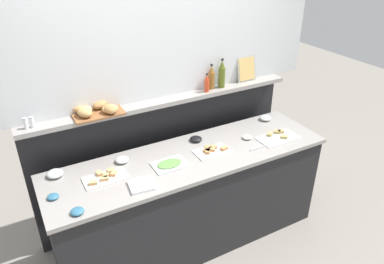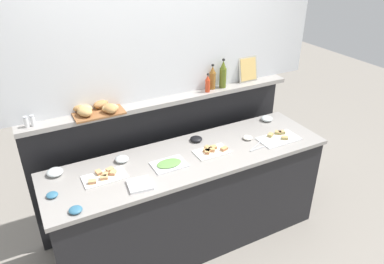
# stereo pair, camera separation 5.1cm
# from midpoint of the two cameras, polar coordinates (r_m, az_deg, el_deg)

# --- Properties ---
(ground_plane) EXTENTS (12.00, 12.00, 0.00)m
(ground_plane) POSITION_cam_midpoint_polar(r_m,az_deg,el_deg) (4.03, -3.86, -10.84)
(ground_plane) COLOR gray
(buffet_counter) EXTENTS (2.41, 0.68, 0.92)m
(buffet_counter) POSITION_cam_midpoint_polar(r_m,az_deg,el_deg) (3.32, 0.21, -10.50)
(buffet_counter) COLOR black
(buffet_counter) RESTS_ON ground_plane
(back_ledge_unit) EXTENTS (2.51, 0.22, 1.27)m
(back_ledge_unit) POSITION_cam_midpoint_polar(r_m,az_deg,el_deg) (3.58, -3.65, -3.30)
(back_ledge_unit) COLOR black
(back_ledge_unit) RESTS_ON ground_plane
(upper_wall_panel) EXTENTS (3.11, 0.08, 1.33)m
(upper_wall_panel) POSITION_cam_midpoint_polar(r_m,az_deg,el_deg) (3.13, -4.58, 17.05)
(upper_wall_panel) COLOR silver
(upper_wall_panel) RESTS_ON back_ledge_unit
(sandwich_platter_front) EXTENTS (0.33, 0.18, 0.04)m
(sandwich_platter_front) POSITION_cam_midpoint_polar(r_m,az_deg,el_deg) (2.86, -12.97, -6.73)
(sandwich_platter_front) COLOR white
(sandwich_platter_front) RESTS_ON buffet_counter
(sandwich_platter_side) EXTENTS (0.37, 0.21, 0.04)m
(sandwich_platter_side) POSITION_cam_midpoint_polar(r_m,az_deg,el_deg) (3.40, 13.75, -0.88)
(sandwich_platter_side) COLOR white
(sandwich_platter_side) RESTS_ON buffet_counter
(sandwich_platter_rear) EXTENTS (0.29, 0.17, 0.04)m
(sandwich_platter_rear) POSITION_cam_midpoint_polar(r_m,az_deg,el_deg) (3.10, 3.57, -2.94)
(sandwich_platter_rear) COLOR white
(sandwich_platter_rear) RESTS_ON buffet_counter
(cold_cuts_platter) EXTENTS (0.27, 0.19, 0.02)m
(cold_cuts_platter) POSITION_cam_midpoint_polar(r_m,az_deg,el_deg) (2.94, -3.09, -5.00)
(cold_cuts_platter) COLOR silver
(cold_cuts_platter) RESTS_ON buffet_counter
(glass_bowl_large) EXTENTS (0.12, 0.12, 0.05)m
(glass_bowl_large) POSITION_cam_midpoint_polar(r_m,az_deg,el_deg) (2.99, -20.08, -5.91)
(glass_bowl_large) COLOR silver
(glass_bowl_large) RESTS_ON buffet_counter
(glass_bowl_medium) EXTENTS (0.11, 0.11, 0.04)m
(glass_bowl_medium) POSITION_cam_midpoint_polar(r_m,az_deg,el_deg) (3.02, -10.40, -4.19)
(glass_bowl_medium) COLOR silver
(glass_bowl_medium) RESTS_ON buffet_counter
(glass_bowl_small) EXTENTS (0.12, 0.12, 0.05)m
(glass_bowl_small) POSITION_cam_midpoint_polar(r_m,az_deg,el_deg) (3.69, 11.94, 2.04)
(glass_bowl_small) COLOR silver
(glass_bowl_small) RESTS_ON buffet_counter
(condiment_bowl_teal) EXTENTS (0.08, 0.08, 0.03)m
(condiment_bowl_teal) POSITION_cam_midpoint_polar(r_m,az_deg,el_deg) (2.78, -20.45, -9.16)
(condiment_bowl_teal) COLOR teal
(condiment_bowl_teal) RESTS_ON buffet_counter
(condiment_bowl_dark) EXTENTS (0.09, 0.09, 0.03)m
(condiment_bowl_dark) POSITION_cam_midpoint_polar(r_m,az_deg,el_deg) (3.33, 9.08, -0.88)
(condiment_bowl_dark) COLOR silver
(condiment_bowl_dark) RESTS_ON buffet_counter
(condiment_bowl_cream) EXTENTS (0.09, 0.09, 0.03)m
(condiment_bowl_cream) POSITION_cam_midpoint_polar(r_m,az_deg,el_deg) (2.59, -17.13, -11.50)
(condiment_bowl_cream) COLOR teal
(condiment_bowl_cream) RESTS_ON buffet_counter
(condiment_bowl_red) EXTENTS (0.11, 0.11, 0.04)m
(condiment_bowl_red) POSITION_cam_midpoint_polar(r_m,az_deg,el_deg) (3.26, 1.09, -1.10)
(condiment_bowl_red) COLOR black
(condiment_bowl_red) RESTS_ON buffet_counter
(serving_tongs) EXTENTS (0.19, 0.09, 0.01)m
(serving_tongs) POSITION_cam_midpoint_polar(r_m,az_deg,el_deg) (3.21, 10.45, -2.40)
(serving_tongs) COLOR #B7BABF
(serving_tongs) RESTS_ON buffet_counter
(napkin_stack) EXTENTS (0.19, 0.19, 0.02)m
(napkin_stack) POSITION_cam_midpoint_polar(r_m,az_deg,el_deg) (2.73, -7.61, -8.13)
(napkin_stack) COLOR white
(napkin_stack) RESTS_ON buffet_counter
(olive_oil_bottle) EXTENTS (0.06, 0.06, 0.28)m
(olive_oil_bottle) POSITION_cam_midpoint_polar(r_m,az_deg,el_deg) (3.46, 5.26, 8.86)
(olive_oil_bottle) COLOR #56661E
(olive_oil_bottle) RESTS_ON back_ledge_unit
(vinegar_bottle_amber) EXTENTS (0.06, 0.06, 0.24)m
(vinegar_bottle_amber) POSITION_cam_midpoint_polar(r_m,az_deg,el_deg) (3.43, 3.63, 8.38)
(vinegar_bottle_amber) COLOR #8E5B23
(vinegar_bottle_amber) RESTS_ON back_ledge_unit
(hot_sauce_bottle) EXTENTS (0.04, 0.04, 0.18)m
(hot_sauce_bottle) POSITION_cam_midpoint_polar(r_m,az_deg,el_deg) (3.36, 2.89, 7.49)
(hot_sauce_bottle) COLOR red
(hot_sauce_bottle) RESTS_ON back_ledge_unit
(salt_shaker) EXTENTS (0.03, 0.03, 0.09)m
(salt_shaker) POSITION_cam_midpoint_polar(r_m,az_deg,el_deg) (2.99, -23.94, 1.44)
(salt_shaker) COLOR white
(salt_shaker) RESTS_ON back_ledge_unit
(pepper_shaker) EXTENTS (0.03, 0.03, 0.09)m
(pepper_shaker) POSITION_cam_midpoint_polar(r_m,az_deg,el_deg) (2.99, -23.12, 1.63)
(pepper_shaker) COLOR white
(pepper_shaker) RESTS_ON back_ledge_unit
(bread_basket) EXTENTS (0.42, 0.30, 0.08)m
(bread_basket) POSITION_cam_midpoint_polar(r_m,az_deg,el_deg) (3.04, -14.19, 3.46)
(bread_basket) COLOR brown
(bread_basket) RESTS_ON back_ledge_unit
(framed_picture) EXTENTS (0.21, 0.06, 0.24)m
(framed_picture) POSITION_cam_midpoint_polar(r_m,az_deg,el_deg) (3.65, 9.12, 9.62)
(framed_picture) COLOR #B2AD9E
(framed_picture) RESTS_ON back_ledge_unit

